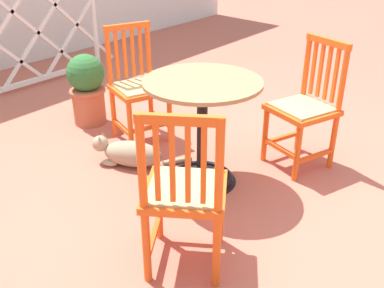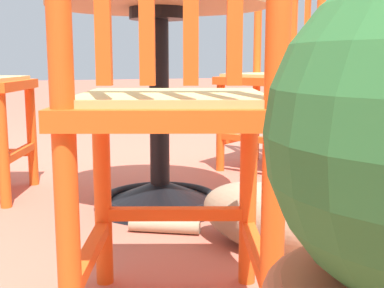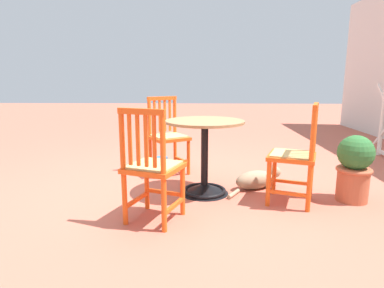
% 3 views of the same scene
% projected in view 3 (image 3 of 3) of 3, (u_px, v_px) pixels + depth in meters
% --- Properties ---
extents(ground_plane, '(24.00, 24.00, 0.00)m').
position_uv_depth(ground_plane, '(183.00, 191.00, 3.27)').
color(ground_plane, '#BC604C').
extents(cafe_table, '(0.76, 0.76, 0.73)m').
position_uv_depth(cafe_table, '(204.00, 165.00, 3.18)').
color(cafe_table, black).
rests_on(cafe_table, ground_plane).
extents(orange_chair_tucked_in, '(0.51, 0.51, 0.91)m').
position_uv_depth(orange_chair_tucked_in, '(152.00, 168.00, 2.52)').
color(orange_chair_tucked_in, '#EA5619').
rests_on(orange_chair_tucked_in, ground_plane).
extents(orange_chair_by_planter, '(0.51, 0.51, 0.91)m').
position_uv_depth(orange_chair_by_planter, '(295.00, 157.00, 2.90)').
color(orange_chair_by_planter, '#EA5619').
rests_on(orange_chair_by_planter, ground_plane).
extents(orange_chair_at_corner, '(0.55, 0.55, 0.91)m').
position_uv_depth(orange_chair_at_corner, '(168.00, 137.00, 3.86)').
color(orange_chair_at_corner, '#EA5619').
rests_on(orange_chair_at_corner, ground_plane).
extents(tabby_cat, '(0.51, 0.61, 0.23)m').
position_uv_depth(tabby_cat, '(258.00, 179.00, 3.35)').
color(tabby_cat, '#9E896B').
rests_on(tabby_cat, ground_plane).
extents(terracotta_planter, '(0.32, 0.32, 0.62)m').
position_uv_depth(terracotta_planter, '(354.00, 167.00, 2.96)').
color(terracotta_planter, '#B25B3D').
rests_on(terracotta_planter, ground_plane).
extents(pet_water_bowl, '(0.17, 0.17, 0.05)m').
position_uv_depth(pet_water_bowl, '(162.00, 159.00, 4.52)').
color(pet_water_bowl, teal).
rests_on(pet_water_bowl, ground_plane).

